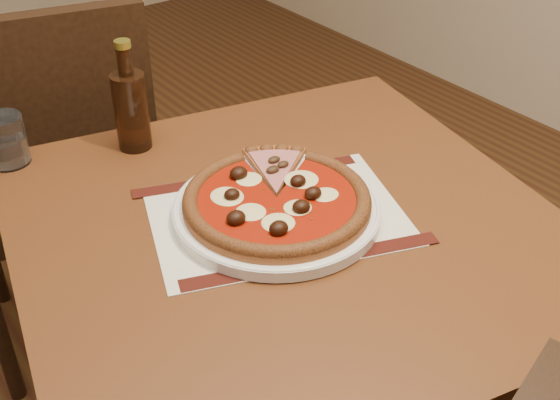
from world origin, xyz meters
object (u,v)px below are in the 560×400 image
(plate, at_px, (277,210))
(bottle, at_px, (131,107))
(chair_far, at_px, (52,175))
(pizza, at_px, (277,200))
(water_glass, at_px, (5,140))
(table, at_px, (287,273))

(plate, relative_size, bottle, 1.60)
(plate, bearing_deg, chair_far, 101.28)
(pizza, bearing_deg, chair_far, 101.25)
(chair_far, relative_size, bottle, 4.74)
(bottle, bearing_deg, plate, -77.15)
(pizza, bearing_deg, water_glass, 123.94)
(pizza, distance_m, bottle, 0.34)
(table, xyz_separation_m, bottle, (-0.08, 0.35, 0.18))
(table, bearing_deg, plate, 99.02)
(chair_far, distance_m, plate, 0.72)
(water_glass, bearing_deg, chair_far, 62.13)
(table, height_order, bottle, bottle)
(table, bearing_deg, chair_far, 101.21)
(plate, xyz_separation_m, bottle, (-0.07, 0.32, 0.07))
(plate, relative_size, pizza, 1.11)
(chair_far, xyz_separation_m, plate, (0.13, -0.67, 0.22))
(plate, xyz_separation_m, water_glass, (-0.27, 0.40, 0.03))
(chair_far, distance_m, water_glass, 0.39)
(plate, distance_m, bottle, 0.34)
(pizza, relative_size, water_glass, 3.31)
(water_glass, relative_size, bottle, 0.44)
(plate, distance_m, pizza, 0.02)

